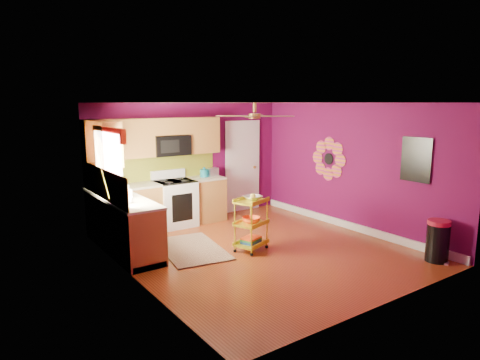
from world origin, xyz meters
TOP-DOWN VIEW (x-y plane):
  - ground at (0.00, 0.00)m, footprint 5.00×5.00m
  - room_envelope at (0.03, 0.00)m, footprint 4.54×5.04m
  - lower_cabinets at (-1.35, 1.82)m, footprint 2.81×2.31m
  - electric_range at (-0.55, 2.17)m, footprint 0.76×0.66m
  - upper_cabinetry at (-1.24, 2.17)m, footprint 2.80×2.30m
  - left_window at (-2.22, 1.05)m, footprint 0.08×1.35m
  - panel_door at (1.35, 2.47)m, footprint 0.95×0.11m
  - right_wall_art at (2.23, -0.34)m, footprint 0.04×2.74m
  - ceiling_fan at (0.00, 0.20)m, footprint 1.01×1.01m
  - shag_rug at (-0.99, 0.69)m, footprint 1.22×1.73m
  - rolling_cart at (-0.15, 0.07)m, footprint 0.65×0.56m
  - trash_can at (1.97, -2.04)m, footprint 0.46×0.46m
  - teal_kettle at (0.19, 2.24)m, footprint 0.18×0.18m
  - toaster at (0.40, 2.23)m, footprint 0.22×0.15m
  - soap_bottle_a at (-1.87, 1.19)m, footprint 0.10×0.10m
  - soap_bottle_b at (-1.93, 1.60)m, footprint 0.14×0.14m
  - counter_dish at (-1.99, 1.70)m, footprint 0.29×0.29m
  - counter_cup at (-2.00, 0.81)m, footprint 0.12×0.12m

SIDE VIEW (x-z plane):
  - ground at x=0.00m, z-range 0.00..0.00m
  - shag_rug at x=-0.99m, z-range 0.00..0.02m
  - trash_can at x=1.97m, z-range 0.00..0.67m
  - lower_cabinets at x=-1.35m, z-range -0.04..0.90m
  - electric_range at x=-0.55m, z-range -0.08..1.05m
  - rolling_cart at x=-0.15m, z-range 0.01..1.00m
  - counter_dish at x=-1.99m, z-range 0.94..1.01m
  - counter_cup at x=-2.00m, z-range 0.94..1.04m
  - teal_kettle at x=0.19m, z-range 0.92..1.13m
  - panel_door at x=1.35m, z-range -0.05..2.10m
  - toaster at x=0.40m, z-range 0.94..1.12m
  - soap_bottle_b at x=-1.93m, z-range 0.94..1.12m
  - soap_bottle_a at x=-1.87m, z-range 0.94..1.15m
  - right_wall_art at x=2.23m, z-range 0.92..1.96m
  - room_envelope at x=0.03m, z-range 0.37..2.89m
  - left_window at x=-2.22m, z-range 1.20..2.28m
  - upper_cabinetry at x=-1.24m, z-range 1.17..2.43m
  - ceiling_fan at x=0.00m, z-range 2.16..2.42m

